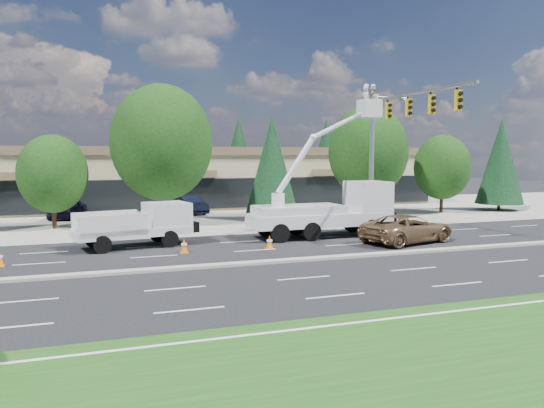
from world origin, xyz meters
name	(u,v)px	position (x,y,z in m)	size (l,w,h in m)	color
ground	(276,263)	(0.00, 0.00, 0.00)	(140.00, 140.00, 0.00)	black
concrete_apron	(193,215)	(0.00, 20.00, 0.01)	(140.00, 22.00, 0.01)	gray
grass_verge	(478,377)	(0.00, -13.00, 0.01)	(140.00, 10.00, 0.01)	#1D4914
road_median	(276,261)	(0.00, 0.00, 0.06)	(120.00, 0.55, 0.12)	gray
strip_mall	(173,175)	(0.00, 29.97, 2.83)	(50.40, 15.40, 5.50)	tan
tree_front_c	(53,174)	(-10.00, 15.00, 3.58)	(4.41, 4.41, 6.12)	#332114
tree_front_d	(162,143)	(-3.00, 15.00, 5.64)	(6.94, 6.94, 9.63)	#332114
tree_front_e	(272,165)	(5.00, 15.00, 4.10)	(3.87, 3.87, 7.64)	#332114
tree_front_f	(368,151)	(13.00, 15.00, 5.07)	(6.25, 6.25, 8.67)	#332114
tree_front_g	(442,167)	(20.00, 15.00, 3.78)	(4.65, 4.65, 6.46)	#332114
tree_front_h	(501,161)	(26.00, 15.00, 4.24)	(4.01, 4.01, 7.91)	#332114
tree_back_b	(122,149)	(-4.00, 42.00, 5.53)	(5.23, 5.23, 10.30)	#332114
tree_back_c	(239,153)	(10.00, 42.00, 5.08)	(4.80, 4.80, 9.47)	#332114
tree_back_d	(326,152)	(22.00, 42.00, 5.15)	(4.87, 4.87, 9.61)	#332114
signal_mast	(390,135)	(10.03, 7.04, 6.06)	(2.76, 10.16, 9.00)	gray
utility_pickup	(141,229)	(-5.31, 6.29, 0.93)	(6.20, 3.29, 2.26)	silver
bucket_truck	(334,203)	(5.84, 6.21, 1.97)	(9.06, 2.84, 8.98)	silver
traffic_cone_b	(184,246)	(-3.49, 3.73, 0.34)	(0.40, 0.40, 0.70)	orange
traffic_cone_c	(270,242)	(0.84, 3.40, 0.34)	(0.40, 0.40, 0.70)	orange
minivan	(407,228)	(8.64, 2.80, 0.77)	(2.57, 5.57, 1.55)	olive
parked_car_west	(67,209)	(-9.39, 20.80, 0.75)	(1.77, 4.41, 1.50)	black
parked_car_east	(190,205)	(0.00, 21.00, 0.74)	(1.57, 4.49, 1.48)	black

